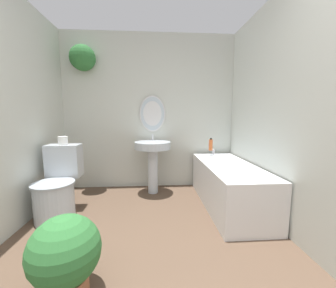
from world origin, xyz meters
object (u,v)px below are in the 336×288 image
pedestal_sink (153,154)px  bathtub (228,184)px  toilet_paper_roll (63,141)px  toilet (58,188)px  potted_plant (65,254)px  shampoo_bottle (211,145)px

pedestal_sink → bathtub: pedestal_sink is taller
bathtub → toilet_paper_roll: bearing=177.9°
pedestal_sink → toilet: bearing=-148.7°
toilet → bathtub: 2.04m
bathtub → potted_plant: size_ratio=2.87×
toilet_paper_roll → toilet: bearing=-90.0°
toilet → pedestal_sink: (1.08, 0.66, 0.25)m
toilet → potted_plant: 1.24m
potted_plant → shampoo_bottle: bearing=52.5°
bathtub → potted_plant: bearing=-139.9°
shampoo_bottle → toilet_paper_roll: bearing=-165.0°
pedestal_sink → shampoo_bottle: bearing=5.6°
shampoo_bottle → potted_plant: (-1.43, -1.86, -0.41)m
potted_plant → toilet_paper_roll: (-0.54, 1.33, 0.56)m
pedestal_sink → shampoo_bottle: 0.90m
toilet → toilet_paper_roll: size_ratio=7.27×
toilet → potted_plant: bearing=-64.3°
potted_plant → toilet_paper_roll: toilet_paper_roll is taller
toilet → shampoo_bottle: shampoo_bottle is taller
pedestal_sink → bathtub: bearing=-28.3°
pedestal_sink → bathtub: 1.13m
toilet → pedestal_sink: bearing=31.3°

